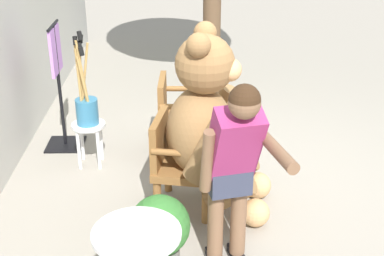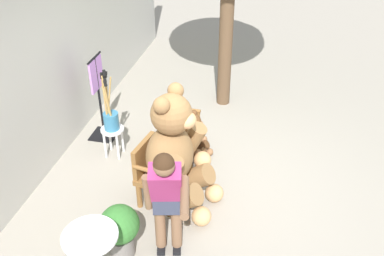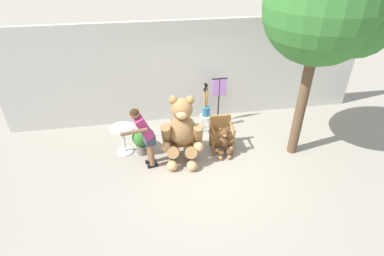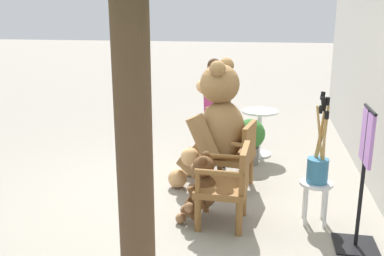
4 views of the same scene
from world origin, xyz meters
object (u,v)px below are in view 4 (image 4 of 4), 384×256
object	(u,v)px
wooden_chair_right	(228,183)
clothing_display_stand	(363,176)
brush_bucket	(318,163)
potted_plant	(250,138)
person_visitor	(215,103)
round_side_table	(259,128)
white_stool	(316,191)
wooden_chair_left	(236,154)
teddy_bear_small	(201,188)
teddy_bear_large	(215,126)

from	to	relation	value
wooden_chair_right	clothing_display_stand	size ratio (longest dim) A/B	0.63
brush_bucket	potted_plant	xyz separation A→B (m)	(-1.76, -0.78, -0.28)
wooden_chair_right	potted_plant	bearing A→B (deg)	176.12
wooden_chair_right	person_visitor	bearing A→B (deg)	-168.27
round_side_table	clothing_display_stand	bearing A→B (deg)	21.05
brush_bucket	white_stool	bearing A→B (deg)	-40.60
wooden_chair_left	round_side_table	distance (m)	1.42
wooden_chair_right	round_side_table	world-z (taller)	wooden_chair_right
wooden_chair_right	round_side_table	distance (m)	2.39
teddy_bear_small	clothing_display_stand	size ratio (longest dim) A/B	0.56
potted_plant	clothing_display_stand	xyz separation A→B (m)	(2.20, 1.13, 0.32)
teddy_bear_large	white_stool	bearing A→B (deg)	55.30
teddy_bear_small	potted_plant	bearing A→B (deg)	167.96
teddy_bear_small	teddy_bear_large	bearing A→B (deg)	179.18
teddy_bear_large	round_side_table	world-z (taller)	teddy_bear_large
person_visitor	brush_bucket	size ratio (longest dim) A/B	1.62
person_visitor	white_stool	bearing A→B (deg)	37.83
person_visitor	round_side_table	world-z (taller)	person_visitor
wooden_chair_left	wooden_chair_right	distance (m)	0.98
white_stool	clothing_display_stand	world-z (taller)	clothing_display_stand
teddy_bear_large	person_visitor	xyz separation A→B (m)	(-0.85, -0.12, 0.11)
teddy_bear_large	potted_plant	bearing A→B (deg)	156.99
white_stool	clothing_display_stand	bearing A→B (deg)	38.97
wooden_chair_left	round_side_table	bearing A→B (deg)	169.70
teddy_bear_large	person_visitor	size ratio (longest dim) A/B	1.06
clothing_display_stand	brush_bucket	bearing A→B (deg)	-141.52
wooden_chair_right	white_stool	size ratio (longest dim) A/B	1.87
wooden_chair_left	teddy_bear_small	xyz separation A→B (m)	(0.98, -0.28, -0.09)
wooden_chair_right	clothing_display_stand	bearing A→B (deg)	78.93
brush_bucket	round_side_table	world-z (taller)	brush_bucket
wooden_chair_right	clothing_display_stand	xyz separation A→B (m)	(0.25, 1.27, 0.26)
teddy_bear_large	white_stool	world-z (taller)	teddy_bear_large
wooden_chair_left	teddy_bear_small	distance (m)	1.02
round_side_table	potted_plant	world-z (taller)	round_side_table
teddy_bear_large	brush_bucket	xyz separation A→B (m)	(0.81, 1.18, -0.13)
brush_bucket	potted_plant	world-z (taller)	brush_bucket
wooden_chair_left	potted_plant	size ratio (longest dim) A/B	1.26
white_stool	clothing_display_stand	size ratio (longest dim) A/B	0.34
white_stool	potted_plant	bearing A→B (deg)	-156.14
person_visitor	potted_plant	size ratio (longest dim) A/B	2.27
potted_plant	wooden_chair_left	bearing A→B (deg)	-7.82
potted_plant	wooden_chair_right	bearing A→B (deg)	-3.88
wooden_chair_right	teddy_bear_large	bearing A→B (deg)	-165.06
brush_bucket	potted_plant	size ratio (longest dim) A/B	1.40
person_visitor	clothing_display_stand	bearing A→B (deg)	38.07
wooden_chair_left	brush_bucket	size ratio (longest dim) A/B	0.90
wooden_chair_left	white_stool	world-z (taller)	wooden_chair_left
wooden_chair_left	potted_plant	xyz separation A→B (m)	(-0.97, 0.13, -0.07)
teddy_bear_large	person_visitor	distance (m)	0.87
teddy_bear_large	brush_bucket	world-z (taller)	teddy_bear_large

